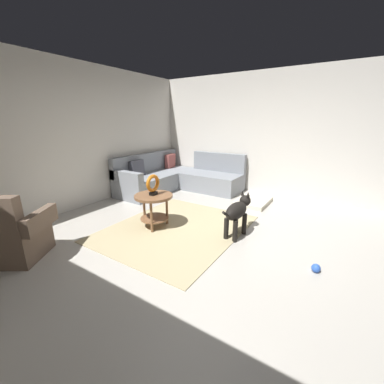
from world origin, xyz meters
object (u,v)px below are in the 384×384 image
object	(u,v)px
sectional_couch	(177,178)
torus_sculpture	(153,184)
armchair	(11,236)
side_table	(154,202)
dog_bed_mat	(253,201)
dog_toy_ball	(316,268)
dog	(238,212)

from	to	relation	value
sectional_couch	torus_sculpture	bearing A→B (deg)	-153.47
sectional_couch	torus_sculpture	size ratio (longest dim) A/B	6.90
sectional_couch	torus_sculpture	world-z (taller)	sectional_couch
sectional_couch	armchair	bearing A→B (deg)	-177.27
sectional_couch	side_table	size ratio (longest dim) A/B	3.75
side_table	torus_sculpture	bearing A→B (deg)	-93.13
torus_sculpture	dog_bed_mat	bearing A→B (deg)	-26.10
armchair	dog_bed_mat	bearing A→B (deg)	30.41
armchair	torus_sculpture	world-z (taller)	armchair
armchair	dog_bed_mat	world-z (taller)	armchair
side_table	dog_toy_ball	size ratio (longest dim) A/B	6.04
torus_sculpture	dog_bed_mat	xyz separation A→B (m)	(1.96, -0.96, -0.67)
torus_sculpture	dog_toy_ball	world-z (taller)	torus_sculpture
side_table	dog_bed_mat	xyz separation A→B (m)	(1.96, -0.96, -0.37)
dog_bed_mat	torus_sculpture	bearing A→B (deg)	153.90
armchair	torus_sculpture	xyz separation A→B (m)	(1.66, -0.81, 0.39)
armchair	dog_toy_ball	size ratio (longest dim) A/B	10.05
torus_sculpture	dog_toy_ball	bearing A→B (deg)	-88.57
side_table	dog_toy_ball	xyz separation A→B (m)	(0.06, -2.35, -0.37)
armchair	dog_bed_mat	distance (m)	4.04
armchair	dog_toy_ball	xyz separation A→B (m)	(1.72, -3.16, -0.27)
sectional_couch	dog	bearing A→B (deg)	-124.73
dog	torus_sculpture	bearing A→B (deg)	-157.80
dog_bed_mat	side_table	bearing A→B (deg)	153.90
torus_sculpture	dog_bed_mat	size ratio (longest dim) A/B	0.41
dog	dog_toy_ball	world-z (taller)	dog
dog_bed_mat	dog_toy_ball	bearing A→B (deg)	-143.79
sectional_couch	dog_toy_ball	world-z (taller)	sectional_couch
armchair	torus_sculpture	size ratio (longest dim) A/B	3.06
side_table	dog_bed_mat	distance (m)	2.21
sectional_couch	torus_sculpture	distance (m)	2.24
side_table	dog_toy_ball	world-z (taller)	side_table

